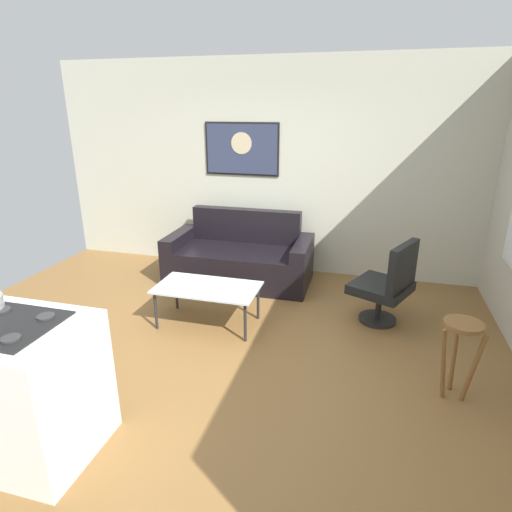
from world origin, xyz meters
The scene contains 7 objects.
ground centered at (0.00, 0.00, -0.02)m, with size 6.40×6.40×0.04m, color brown.
back_wall centered at (0.00, 2.42, 1.40)m, with size 6.40×0.05×2.80m, color #BABBA6.
couch centered at (-0.41, 1.84, 0.29)m, with size 1.85×0.89×0.89m.
coffee_table centered at (-0.38, 0.59, 0.39)m, with size 1.07×0.58×0.43m.
armchair centered at (1.43, 1.09, 0.45)m, with size 0.73×0.74×0.91m.
bar_stool centered at (1.94, -0.02, 0.49)m, with size 0.34×0.33×0.66m.
wall_painting centered at (-0.54, 2.38, 1.65)m, with size 1.02×0.03×0.69m.
Camera 1 is at (1.17, -3.18, 2.20)m, focal length 29.84 mm.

